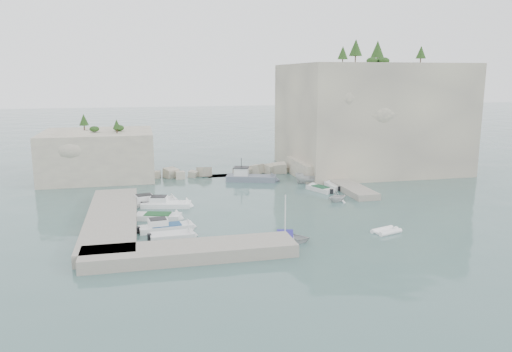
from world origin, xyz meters
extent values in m
plane|color=#426360|center=(0.00, 0.00, 0.00)|extent=(400.00, 400.00, 0.00)
cube|color=beige|center=(23.00, 23.00, 8.50)|extent=(26.00, 22.00, 17.00)
cube|color=beige|center=(13.00, 18.00, 1.25)|extent=(8.00, 10.00, 2.50)
cube|color=beige|center=(-20.00, 25.00, 3.50)|extent=(16.00, 14.00, 7.00)
cube|color=#9E9689|center=(-17.00, -1.00, 0.55)|extent=(5.00, 24.00, 1.10)
cube|color=#9E9689|center=(-10.00, -12.50, 0.55)|extent=(18.00, 4.00, 1.10)
cube|color=#9E9689|center=(13.50, 10.00, 0.40)|extent=(3.00, 16.00, 0.80)
cube|color=beige|center=(-1.00, 22.00, 0.70)|extent=(28.00, 3.00, 1.40)
imported|color=silver|center=(-1.04, -10.34, 0.00)|extent=(5.47, 4.57, 0.97)
imported|color=silver|center=(9.53, 2.79, 0.00)|extent=(3.49, 3.25, 1.50)
imported|color=silver|center=(9.95, 13.33, 0.00)|extent=(5.18, 3.21, 1.88)
cylinder|color=white|center=(-1.04, -10.34, 2.59)|extent=(0.10, 0.10, 4.20)
cone|color=#1E4219|center=(18.00, 18.00, 19.27)|extent=(1.96, 1.96, 2.45)
cone|color=#1E4219|center=(26.00, 27.00, 19.60)|extent=(2.24, 2.24, 2.80)
cone|color=#1E4219|center=(30.00, 20.00, 18.82)|extent=(1.57, 1.57, 1.96)
cone|color=#1E4219|center=(21.00, 30.00, 19.08)|extent=(1.79, 1.79, 2.24)
cone|color=#1E4219|center=(-22.00, 27.00, 8.62)|extent=(1.40, 1.40, 1.75)
cone|color=#1E4219|center=(-17.00, 22.00, 8.30)|extent=(1.12, 1.12, 1.40)
camera|label=1|loc=(-13.70, -52.85, 15.20)|focal=35.00mm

